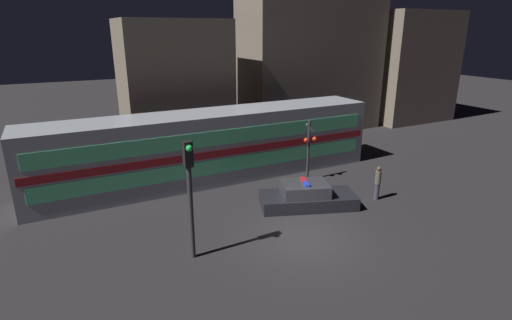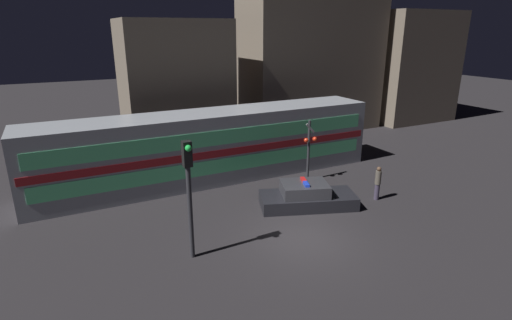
{
  "view_description": "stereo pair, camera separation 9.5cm",
  "coord_description": "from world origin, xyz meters",
  "px_view_note": "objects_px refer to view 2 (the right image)",
  "views": [
    {
      "loc": [
        -8.18,
        -11.85,
        7.99
      ],
      "look_at": [
        0.61,
        5.19,
        1.71
      ],
      "focal_mm": 28.0,
      "sensor_mm": 36.0,
      "label": 1
    },
    {
      "loc": [
        -8.09,
        -11.89,
        7.99
      ],
      "look_at": [
        0.61,
        5.19,
        1.71
      ],
      "focal_mm": 28.0,
      "sensor_mm": 36.0,
      "label": 2
    }
  ],
  "objects_px": {
    "police_car": "(307,197)",
    "pedestrian": "(378,183)",
    "train": "(212,146)",
    "crossing_signal_near": "(309,147)",
    "traffic_light_corner": "(189,186)"
  },
  "relations": [
    {
      "from": "pedestrian",
      "to": "crossing_signal_near",
      "type": "bearing_deg",
      "value": 112.75
    },
    {
      "from": "pedestrian",
      "to": "traffic_light_corner",
      "type": "relative_size",
      "value": 0.38
    },
    {
      "from": "crossing_signal_near",
      "to": "traffic_light_corner",
      "type": "distance_m",
      "value": 9.46
    },
    {
      "from": "train",
      "to": "pedestrian",
      "type": "relative_size",
      "value": 11.14
    },
    {
      "from": "train",
      "to": "pedestrian",
      "type": "height_order",
      "value": "train"
    },
    {
      "from": "train",
      "to": "crossing_signal_near",
      "type": "relative_size",
      "value": 5.59
    },
    {
      "from": "train",
      "to": "traffic_light_corner",
      "type": "height_order",
      "value": "traffic_light_corner"
    },
    {
      "from": "crossing_signal_near",
      "to": "traffic_light_corner",
      "type": "height_order",
      "value": "traffic_light_corner"
    },
    {
      "from": "police_car",
      "to": "crossing_signal_near",
      "type": "distance_m",
      "value": 3.74
    },
    {
      "from": "police_car",
      "to": "pedestrian",
      "type": "distance_m",
      "value": 3.66
    },
    {
      "from": "train",
      "to": "pedestrian",
      "type": "bearing_deg",
      "value": -45.8
    },
    {
      "from": "crossing_signal_near",
      "to": "police_car",
      "type": "bearing_deg",
      "value": -124.99
    },
    {
      "from": "train",
      "to": "crossing_signal_near",
      "type": "height_order",
      "value": "train"
    },
    {
      "from": "train",
      "to": "traffic_light_corner",
      "type": "xyz_separation_m",
      "value": [
        -3.58,
        -7.27,
        0.9
      ]
    },
    {
      "from": "police_car",
      "to": "traffic_light_corner",
      "type": "distance_m",
      "value": 6.88
    }
  ]
}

